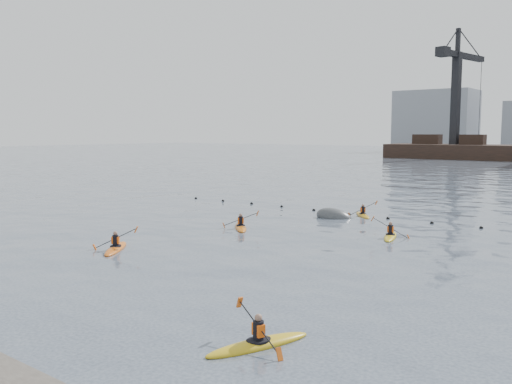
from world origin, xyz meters
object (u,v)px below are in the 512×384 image
mooring_buoy (334,218)px  kayaker_0 (116,248)px  kayaker_2 (241,227)px  kayaker_1 (258,343)px  kayaker_3 (390,236)px  kayaker_5 (363,215)px

mooring_buoy → kayaker_0: bearing=-103.5°
kayaker_2 → mooring_buoy: size_ratio=1.12×
kayaker_1 → kayaker_2: kayaker_1 is taller
kayaker_0 → kayaker_1: (13.05, -5.47, -0.00)m
kayaker_2 → kayaker_3: 8.89m
kayaker_0 → kayaker_3: 14.84m
kayaker_5 → kayaker_2: bearing=-152.8°
kayaker_3 → kayaker_5: (-4.69, 6.14, -0.00)m
kayaker_1 → kayaker_3: bearing=123.1°
kayaker_0 → mooring_buoy: 16.00m
kayaker_3 → mooring_buoy: (-5.89, 4.25, -0.09)m
kayaker_1 → kayaker_2: bearing=151.9°
kayaker_1 → kayaker_5: bearing=131.0°
kayaker_0 → kayaker_5: 18.13m
kayaker_2 → kayaker_5: 9.72m
kayaker_1 → kayaker_0: bearing=178.7°
kayaker_2 → kayaker_3: kayaker_3 is taller
kayaker_1 → mooring_buoy: kayaker_1 is taller
kayaker_0 → kayaker_5: bearing=37.6°
kayaker_2 → kayaker_0: bearing=-140.3°
kayaker_2 → mooring_buoy: bearing=27.9°
kayaker_1 → mooring_buoy: 23.00m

